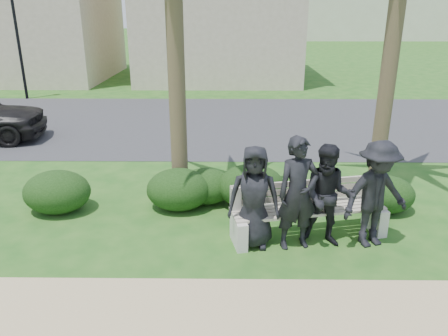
{
  "coord_description": "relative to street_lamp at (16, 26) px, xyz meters",
  "views": [
    {
      "loc": [
        -0.44,
        -6.24,
        3.6
      ],
      "look_at": [
        -0.53,
        1.0,
        0.94
      ],
      "focal_mm": 35.0,
      "sensor_mm": 36.0,
      "label": 1
    }
  ],
  "objects": [
    {
      "name": "street_lamp",
      "position": [
        0.0,
        0.0,
        0.0
      ],
      "size": [
        0.36,
        0.36,
        4.29
      ],
      "color": "black",
      "rests_on": "ground"
    },
    {
      "name": "man_c",
      "position": [
        10.11,
        -11.99,
        -2.11
      ],
      "size": [
        0.93,
        0.79,
        1.68
      ],
      "primitive_type": "imported",
      "rotation": [
        0.0,
        0.0,
        -0.2
      ],
      "color": "black",
      "rests_on": "ground"
    },
    {
      "name": "park_bench",
      "position": [
        9.89,
        -11.72,
        -2.54
      ],
      "size": [
        2.68,
        1.11,
        0.9
      ],
      "rotation": [
        0.0,
        0.0,
        0.21
      ],
      "color": "#AC9F90",
      "rests_on": "ground"
    },
    {
      "name": "hedge_c",
      "position": [
        8.1,
        -10.37,
        -2.59
      ],
      "size": [
        1.08,
        0.89,
        0.7
      ],
      "primitive_type": "ellipsoid",
      "color": "black",
      "rests_on": "ground"
    },
    {
      "name": "ground",
      "position": [
        9.0,
        -12.0,
        -2.94
      ],
      "size": [
        160.0,
        160.0,
        0.0
      ],
      "primitive_type": "plane",
      "color": "#1C5016",
      "rests_on": "ground"
    },
    {
      "name": "stucco_bldg_right",
      "position": [
        8.0,
        6.0,
        0.72
      ],
      "size": [
        8.4,
        8.4,
        7.3
      ],
      "color": "tan",
      "rests_on": "ground"
    },
    {
      "name": "hedge_e",
      "position": [
        11.49,
        -10.72,
        -2.59
      ],
      "size": [
        1.08,
        0.89,
        0.7
      ],
      "primitive_type": "ellipsoid",
      "color": "black",
      "rests_on": "ground"
    },
    {
      "name": "stucco_bldg_left",
      "position": [
        -3.0,
        6.0,
        0.72
      ],
      "size": [
        10.4,
        8.4,
        7.3
      ],
      "color": "tan",
      "rests_on": "ground"
    },
    {
      "name": "hedge_a",
      "position": [
        5.35,
        -10.8,
        -2.54
      ],
      "size": [
        1.24,
        1.02,
        0.81
      ],
      "primitive_type": "ellipsoid",
      "color": "black",
      "rests_on": "ground"
    },
    {
      "name": "asphalt_street",
      "position": [
        9.0,
        -4.0,
        -2.94
      ],
      "size": [
        160.0,
        8.0,
        0.01
      ],
      "primitive_type": "cube",
      "color": "#2D2D30",
      "rests_on": "ground"
    },
    {
      "name": "man_d",
      "position": [
        10.86,
        -11.99,
        -2.07
      ],
      "size": [
        1.28,
        0.98,
        1.75
      ],
      "primitive_type": "imported",
      "rotation": [
        0.0,
        0.0,
        0.34
      ],
      "color": "black",
      "rests_on": "ground"
    },
    {
      "name": "hedge_d",
      "position": [
        8.99,
        -10.52,
        -2.52
      ],
      "size": [
        1.28,
        1.06,
        0.84
      ],
      "primitive_type": "ellipsoid",
      "color": "black",
      "rests_on": "ground"
    },
    {
      "name": "man_b",
      "position": [
        9.63,
        -12.06,
        -2.03
      ],
      "size": [
        0.75,
        0.59,
        1.83
      ],
      "primitive_type": "imported",
      "rotation": [
        0.0,
        0.0,
        0.25
      ],
      "color": "black",
      "rests_on": "ground"
    },
    {
      "name": "hedge_b",
      "position": [
        7.61,
        -10.64,
        -2.55
      ],
      "size": [
        1.22,
        1.01,
        0.8
      ],
      "primitive_type": "ellipsoid",
      "color": "black",
      "rests_on": "ground"
    },
    {
      "name": "man_a",
      "position": [
        8.95,
        -12.02,
        -2.11
      ],
      "size": [
        0.83,
        0.56,
        1.66
      ],
      "primitive_type": "imported",
      "rotation": [
        0.0,
        0.0,
        -0.04
      ],
      "color": "black",
      "rests_on": "ground"
    },
    {
      "name": "footpath",
      "position": [
        9.0,
        -13.8,
        -2.94
      ],
      "size": [
        30.0,
        1.6,
        0.01
      ],
      "primitive_type": "cube",
      "color": "tan",
      "rests_on": "ground"
    }
  ]
}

